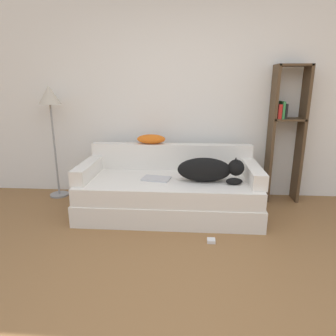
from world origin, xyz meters
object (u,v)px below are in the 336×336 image
object	(u,v)px
dog	(209,170)
floor_lamp	(50,105)
power_adapter	(211,241)
laptop	(156,179)
couch	(169,196)
throw_pillow	(151,139)
bookshelf	(286,128)

from	to	relation	value
dog	floor_lamp	bearing A→B (deg)	164.57
dog	power_adapter	world-z (taller)	dog
laptop	power_adapter	size ratio (longest dim) A/B	4.41
couch	throw_pillow	bearing A→B (deg)	121.35
floor_lamp	dog	bearing A→B (deg)	-15.43
dog	floor_lamp	distance (m)	2.16
throw_pillow	floor_lamp	size ratio (longest dim) A/B	0.24
laptop	bookshelf	xyz separation A→B (m)	(1.56, 0.60, 0.50)
laptop	bookshelf	distance (m)	1.75
throw_pillow	bookshelf	world-z (taller)	bookshelf
bookshelf	laptop	bearing A→B (deg)	-159.15
dog	power_adapter	bearing A→B (deg)	-89.86
bookshelf	floor_lamp	xyz separation A→B (m)	(-2.95, -0.09, 0.28)
couch	bookshelf	distance (m)	1.69
couch	laptop	size ratio (longest dim) A/B	5.97
dog	laptop	size ratio (longest dim) A/B	2.13
throw_pillow	floor_lamp	world-z (taller)	floor_lamp
dog	bookshelf	distance (m)	1.22
throw_pillow	dog	bearing A→B (deg)	-35.35
floor_lamp	power_adapter	xyz separation A→B (m)	(1.99, -1.12, -1.20)
laptop	power_adapter	xyz separation A→B (m)	(0.60, -0.61, -0.42)
floor_lamp	power_adapter	bearing A→B (deg)	-29.34
power_adapter	floor_lamp	bearing A→B (deg)	150.66
laptop	power_adapter	distance (m)	0.95
laptop	floor_lamp	xyz separation A→B (m)	(-1.39, 0.51, 0.78)
throw_pillow	power_adapter	bearing A→B (deg)	-56.55
couch	bookshelf	world-z (taller)	bookshelf
couch	power_adapter	bearing A→B (deg)	-55.26
dog	bookshelf	xyz separation A→B (m)	(0.97, 0.63, 0.37)
couch	floor_lamp	world-z (taller)	floor_lamp
throw_pillow	power_adapter	distance (m)	1.50
couch	laptop	world-z (taller)	laptop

